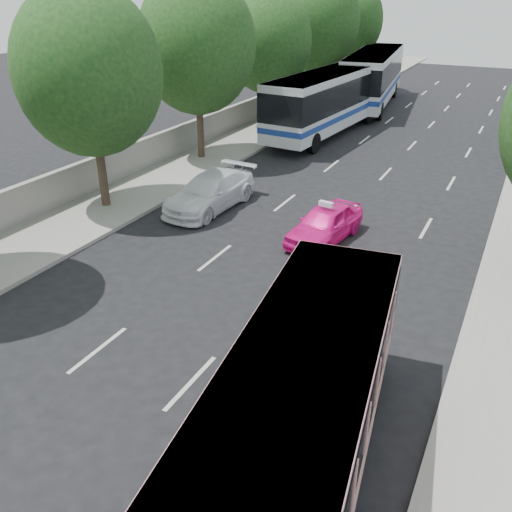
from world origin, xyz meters
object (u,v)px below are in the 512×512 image
Objects in this scene: pink_taxi at (325,223)px; tour_coach_rear at (373,74)px; white_pickup at (210,192)px; pink_bus at (294,425)px; tour_coach_front at (329,97)px.

tour_coach_rear is (-5.50, 25.10, 1.76)m from pink_taxi.
pink_taxi is 0.79× the size of white_pickup.
tour_coach_front reaches higher than pink_bus.
tour_coach_rear is at bearing 109.75° from pink_taxi.
pink_taxi is 16.28m from tour_coach_front.
tour_coach_front is at bearing 117.24° from pink_taxi.
tour_coach_rear is at bearing 96.17° from pink_bus.
tour_coach_front is at bearing -97.77° from tour_coach_rear.
tour_coach_front is 9.86m from tour_coach_rear.
tour_coach_front reaches higher than pink_taxi.
white_pickup is 24.29m from tour_coach_rear.
pink_bus is at bearing -83.82° from tour_coach_rear.
tour_coach_rear is (0.00, 24.23, 1.71)m from white_pickup.
tour_coach_rear is (-9.00, 36.23, 0.53)m from pink_bus.
pink_taxi is at bearing -5.65° from white_pickup.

